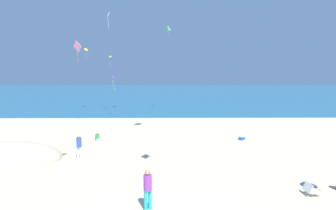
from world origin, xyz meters
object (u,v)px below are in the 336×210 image
at_px(kite_green, 168,28).
at_px(kite_pink, 77,47).
at_px(kite_yellow, 87,49).
at_px(person_1, 79,145).
at_px(kite_white, 108,17).
at_px(person_4, 97,137).
at_px(cooler_box, 242,138).
at_px(kite_purple, 114,77).
at_px(beach_chair_near_camera, 311,189).
at_px(kite_lime, 110,57).
at_px(person_2, 148,187).

height_order(kite_green, kite_pink, kite_green).
relative_size(kite_yellow, kite_pink, 0.66).
relative_size(person_1, kite_pink, 0.76).
xyz_separation_m(person_1, kite_white, (-1.66, 18.77, 10.99)).
bearing_deg(kite_white, kite_green, -7.84).
distance_m(person_4, kite_yellow, 17.33).
xyz_separation_m(cooler_box, kite_purple, (-11.77, 9.82, 4.43)).
height_order(beach_chair_near_camera, kite_lime, kite_lime).
bearing_deg(kite_green, kite_purple, -151.07).
height_order(beach_chair_near_camera, person_1, person_1).
height_order(kite_pink, kite_lime, kite_pink).
distance_m(beach_chair_near_camera, kite_green, 25.83).
bearing_deg(person_1, beach_chair_near_camera, -104.36).
bearing_deg(person_2, kite_pink, 177.10).
distance_m(cooler_box, kite_white, 22.58).
xyz_separation_m(cooler_box, kite_white, (-13.06, 14.20, 11.74)).
relative_size(kite_purple, kite_white, 0.84).
height_order(kite_green, kite_lime, kite_green).
relative_size(kite_purple, kite_green, 1.28).
height_order(person_2, kite_purple, kite_purple).
relative_size(cooler_box, kite_pink, 0.27).
height_order(kite_yellow, kite_purple, kite_yellow).
relative_size(person_1, kite_white, 0.81).
height_order(person_2, kite_white, kite_white).
bearing_deg(cooler_box, kite_purple, 140.15).
bearing_deg(kite_lime, kite_pink, -100.47).
relative_size(person_2, kite_lime, 1.26).
xyz_separation_m(kite_purple, kite_pink, (-2.51, -4.52, 3.01)).
distance_m(person_2, kite_green, 25.98).
height_order(person_4, kite_lime, kite_lime).
bearing_deg(kite_lime, person_2, -75.99).
bearing_deg(cooler_box, person_2, -121.55).
distance_m(person_2, person_4, 11.86).
xyz_separation_m(kite_yellow, kite_green, (10.27, -1.55, 2.44)).
bearing_deg(kite_green, kite_white, 172.16).
bearing_deg(person_2, cooler_box, 120.77).
height_order(person_2, person_4, person_2).
bearing_deg(cooler_box, kite_lime, 133.97).
xyz_separation_m(cooler_box, kite_yellow, (-15.95, 14.73, 7.83)).
bearing_deg(person_1, kite_green, -8.54).
bearing_deg(kite_white, person_4, -83.16).
distance_m(person_1, kite_white, 21.81).
distance_m(cooler_box, person_2, 12.92).
bearing_deg(kite_purple, kite_lime, 106.69).
bearing_deg(person_4, kite_green, 130.12).
relative_size(person_1, person_4, 2.30).
xyz_separation_m(cooler_box, kite_lime, (-12.80, 13.27, 6.86)).
xyz_separation_m(kite_green, kite_lime, (-7.12, 0.09, -3.41)).
bearing_deg(kite_yellow, person_1, -76.75).
height_order(cooler_box, kite_green, kite_green).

